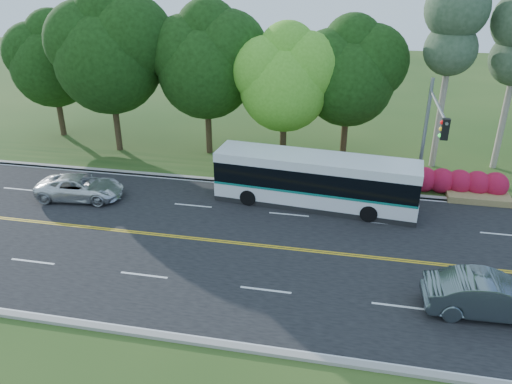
% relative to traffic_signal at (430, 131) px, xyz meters
% --- Properties ---
extents(ground, '(120.00, 120.00, 0.00)m').
position_rel_traffic_signal_xyz_m(ground, '(-6.49, -5.40, -4.67)').
color(ground, '#254818').
rests_on(ground, ground).
extents(road, '(60.00, 14.00, 0.02)m').
position_rel_traffic_signal_xyz_m(road, '(-6.49, -5.40, -4.66)').
color(road, black).
rests_on(road, ground).
extents(curb_north, '(60.00, 0.30, 0.15)m').
position_rel_traffic_signal_xyz_m(curb_north, '(-6.49, 1.75, -4.60)').
color(curb_north, '#9F9990').
rests_on(curb_north, ground).
extents(curb_south, '(60.00, 0.30, 0.15)m').
position_rel_traffic_signal_xyz_m(curb_south, '(-6.49, -12.55, -4.60)').
color(curb_south, '#9F9990').
rests_on(curb_south, ground).
extents(grass_verge, '(60.00, 4.00, 0.10)m').
position_rel_traffic_signal_xyz_m(grass_verge, '(-6.49, 3.60, -4.62)').
color(grass_verge, '#254818').
rests_on(grass_verge, ground).
extents(lane_markings, '(57.60, 13.82, 0.00)m').
position_rel_traffic_signal_xyz_m(lane_markings, '(-6.59, -5.40, -4.65)').
color(lane_markings, gold).
rests_on(lane_markings, road).
extents(tree_row, '(44.70, 9.10, 13.84)m').
position_rel_traffic_signal_xyz_m(tree_row, '(-11.65, 6.73, 2.06)').
color(tree_row, '#322516').
rests_on(tree_row, ground).
extents(bougainvillea_hedge, '(9.50, 2.25, 1.50)m').
position_rel_traffic_signal_xyz_m(bougainvillea_hedge, '(0.69, 2.75, -3.95)').
color(bougainvillea_hedge, '#A40D39').
rests_on(bougainvillea_hedge, ground).
extents(traffic_signal, '(0.42, 6.10, 7.00)m').
position_rel_traffic_signal_xyz_m(traffic_signal, '(0.00, 0.00, 0.00)').
color(traffic_signal, gray).
rests_on(traffic_signal, ground).
extents(transit_bus, '(11.38, 3.48, 2.93)m').
position_rel_traffic_signal_xyz_m(transit_bus, '(-5.78, -0.43, -3.20)').
color(transit_bus, white).
rests_on(transit_bus, road).
extents(sedan, '(5.11, 2.00, 1.66)m').
position_rel_traffic_signal_xyz_m(sedan, '(1.86, -8.65, -3.82)').
color(sedan, slate).
rests_on(sedan, road).
extents(suv, '(5.12, 2.76, 1.37)m').
position_rel_traffic_signal_xyz_m(suv, '(-19.19, -2.26, -3.97)').
color(suv, silver).
rests_on(suv, road).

